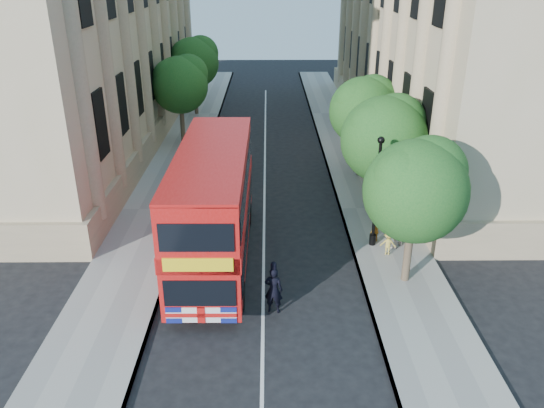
{
  "coord_description": "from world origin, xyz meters",
  "views": [
    {
      "loc": [
        0.2,
        -15.5,
        11.81
      ],
      "look_at": [
        0.38,
        5.72,
        2.3
      ],
      "focal_mm": 35.0,
      "sensor_mm": 36.0,
      "label": 1
    }
  ],
  "objects_px": {
    "box_van": "(217,153)",
    "police_constable": "(274,290)",
    "woman_pedestrian": "(395,229)",
    "double_decker_bus": "(214,203)",
    "lamp_post": "(376,197)"
  },
  "relations": [
    {
      "from": "double_decker_bus",
      "to": "lamp_post",
      "type": "bearing_deg",
      "value": 8.87
    },
    {
      "from": "box_van",
      "to": "lamp_post",
      "type": "bearing_deg",
      "value": -52.71
    },
    {
      "from": "double_decker_bus",
      "to": "box_van",
      "type": "distance_m",
      "value": 10.63
    },
    {
      "from": "lamp_post",
      "to": "police_constable",
      "type": "relative_size",
      "value": 2.75
    },
    {
      "from": "box_van",
      "to": "police_constable",
      "type": "relative_size",
      "value": 2.73
    },
    {
      "from": "double_decker_bus",
      "to": "woman_pedestrian",
      "type": "bearing_deg",
      "value": 6.32
    },
    {
      "from": "box_van",
      "to": "police_constable",
      "type": "xyz_separation_m",
      "value": [
        3.29,
        -14.46,
        -0.47
      ]
    },
    {
      "from": "police_constable",
      "to": "woman_pedestrian",
      "type": "relative_size",
      "value": 1.03
    },
    {
      "from": "lamp_post",
      "to": "police_constable",
      "type": "height_order",
      "value": "lamp_post"
    },
    {
      "from": "lamp_post",
      "to": "box_van",
      "type": "relative_size",
      "value": 1.01
    },
    {
      "from": "double_decker_bus",
      "to": "woman_pedestrian",
      "type": "relative_size",
      "value": 5.85
    },
    {
      "from": "box_van",
      "to": "police_constable",
      "type": "distance_m",
      "value": 14.83
    },
    {
      "from": "lamp_post",
      "to": "double_decker_bus",
      "type": "xyz_separation_m",
      "value": [
        -7.09,
        -1.07,
        0.2
      ]
    },
    {
      "from": "lamp_post",
      "to": "double_decker_bus",
      "type": "bearing_deg",
      "value": -171.44
    },
    {
      "from": "woman_pedestrian",
      "to": "double_decker_bus",
      "type": "bearing_deg",
      "value": -38.73
    }
  ]
}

